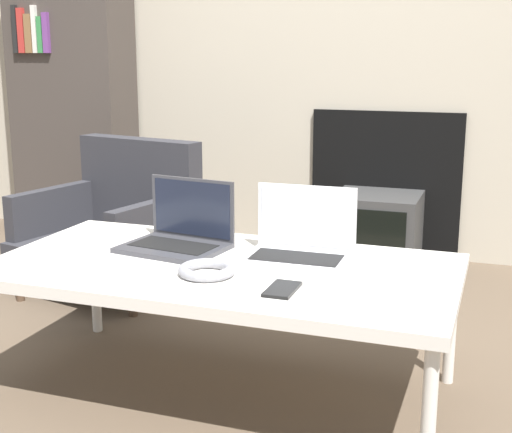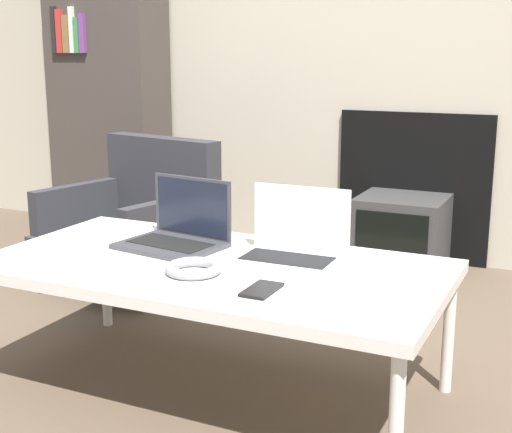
% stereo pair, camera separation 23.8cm
% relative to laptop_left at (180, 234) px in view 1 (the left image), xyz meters
% --- Properties ---
extents(ground_plane, '(14.00, 14.00, 0.00)m').
position_rel_laptop_left_xyz_m(ground_plane, '(0.20, -0.27, -0.47)').
color(ground_plane, brown).
extents(wall_back, '(7.00, 0.08, 2.60)m').
position_rel_laptop_left_xyz_m(wall_back, '(0.20, 1.66, 0.82)').
color(wall_back, '#B7AD99').
rests_on(wall_back, ground_plane).
extents(table, '(1.38, 0.72, 0.42)m').
position_rel_laptop_left_xyz_m(table, '(0.20, -0.12, -0.07)').
color(table, silver).
rests_on(table, ground_plane).
extents(laptop_left, '(0.35, 0.28, 0.22)m').
position_rel_laptop_left_xyz_m(laptop_left, '(0.00, 0.00, 0.00)').
color(laptop_left, '#38383D').
rests_on(laptop_left, table).
extents(laptop_right, '(0.32, 0.25, 0.22)m').
position_rel_laptop_left_xyz_m(laptop_right, '(0.40, 0.00, 0.00)').
color(laptop_right, silver).
rests_on(laptop_right, table).
extents(headphones, '(0.16, 0.16, 0.03)m').
position_rel_laptop_left_xyz_m(headphones, '(0.20, -0.24, -0.03)').
color(headphones, gray).
rests_on(headphones, table).
extents(phone, '(0.07, 0.14, 0.01)m').
position_rel_laptop_left_xyz_m(phone, '(0.44, -0.30, -0.04)').
color(phone, black).
rests_on(phone, table).
extents(tv, '(0.41, 0.39, 0.36)m').
position_rel_laptop_left_xyz_m(tv, '(0.39, 1.41, -0.29)').
color(tv, '#383838').
rests_on(tv, ground_plane).
extents(armchair, '(0.76, 0.72, 0.66)m').
position_rel_laptop_left_xyz_m(armchair, '(-0.65, 0.72, -0.15)').
color(armchair, '#2D2D33').
rests_on(armchair, ground_plane).
extents(bookshelf, '(0.65, 0.32, 1.88)m').
position_rel_laptop_left_xyz_m(bookshelf, '(-1.35, 1.46, 0.47)').
color(bookshelf, '#3F3833').
rests_on(bookshelf, ground_plane).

